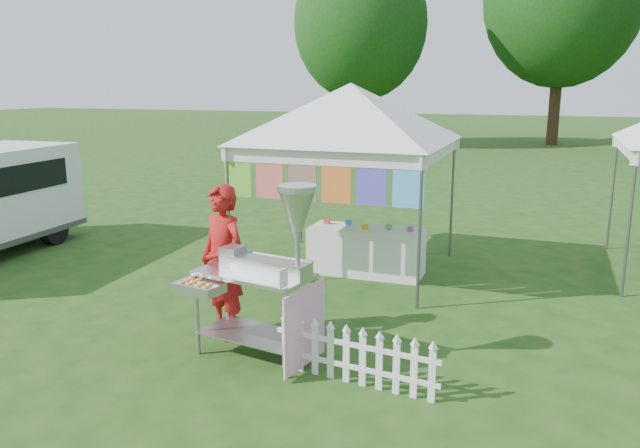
% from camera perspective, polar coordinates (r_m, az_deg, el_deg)
% --- Properties ---
extents(ground, '(120.00, 120.00, 0.00)m').
position_cam_1_polar(ground, '(7.24, -5.95, -11.70)').
color(ground, '#1B4413').
rests_on(ground, ground).
extents(canopy_main, '(4.24, 4.24, 3.45)m').
position_cam_1_polar(canopy_main, '(9.85, 2.83, 12.70)').
color(canopy_main, '#59595E').
rests_on(canopy_main, ground).
extents(tree_left, '(6.40, 6.40, 9.53)m').
position_cam_1_polar(tree_left, '(31.34, 3.74, 17.84)').
color(tree_left, '#361C13').
rests_on(tree_left, ground).
extents(donut_cart, '(1.54, 0.95, 1.97)m').
position_cam_1_polar(donut_cart, '(6.65, -4.73, -3.22)').
color(donut_cart, gray).
rests_on(donut_cart, ground).
extents(vendor, '(0.79, 0.67, 1.85)m').
position_cam_1_polar(vendor, '(7.46, -8.88, -3.47)').
color(vendor, '#A61514').
rests_on(vendor, ground).
extents(picket_fence, '(1.79, 0.26, 0.56)m').
position_cam_1_polar(picket_fence, '(6.43, 3.16, -12.09)').
color(picket_fence, white).
rests_on(picket_fence, ground).
extents(display_table, '(1.80, 0.70, 0.74)m').
position_cam_1_polar(display_table, '(10.00, 4.24, -2.48)').
color(display_table, white).
rests_on(display_table, ground).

